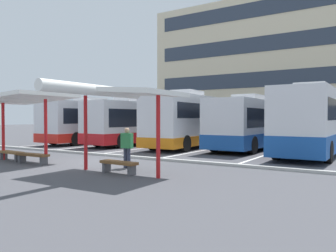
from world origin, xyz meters
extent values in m
plane|color=#47474C|center=(0.00, 0.00, 0.00)|extent=(160.00, 160.00, 0.00)
cube|color=beige|center=(0.00, 38.18, 8.84)|extent=(34.47, 14.43, 17.69)
cube|color=#2D3847|center=(0.00, 30.94, 2.43)|extent=(31.71, 0.08, 1.95)
cube|color=#2D3847|center=(0.00, 30.94, 6.85)|extent=(31.71, 0.08, 1.95)
cube|color=#2D3847|center=(0.00, 30.94, 11.28)|extent=(31.71, 0.08, 1.95)
cube|color=#2D3847|center=(0.00, 30.94, 15.70)|extent=(31.71, 0.08, 1.95)
cube|color=silver|center=(-8.22, 9.75, 1.75)|extent=(2.66, 11.34, 2.94)
cube|color=red|center=(-8.22, 9.75, 0.59)|extent=(2.70, 11.38, 0.63)
cube|color=black|center=(-8.22, 9.75, 2.14)|extent=(2.68, 10.43, 1.07)
cube|color=black|center=(-8.18, 15.38, 2.10)|extent=(2.28, 0.09, 1.77)
cube|color=silver|center=(-8.22, 8.33, 3.40)|extent=(1.57, 2.21, 0.36)
cylinder|color=black|center=(-9.39, 13.82, 0.50)|extent=(0.31, 1.00, 1.00)
cylinder|color=black|center=(-7.00, 13.80, 0.50)|extent=(0.31, 1.00, 1.00)
cylinder|color=black|center=(-9.44, 5.69, 0.50)|extent=(0.31, 1.00, 1.00)
cylinder|color=black|center=(-7.04, 5.68, 0.50)|extent=(0.31, 1.00, 1.00)
cube|color=silver|center=(-4.04, 9.63, 1.71)|extent=(3.21, 10.33, 2.86)
cube|color=red|center=(-4.04, 9.63, 0.63)|extent=(3.25, 10.37, 0.72)
cube|color=black|center=(-4.04, 9.63, 2.00)|extent=(3.18, 9.52, 1.18)
cube|color=black|center=(-3.67, 14.67, 2.05)|extent=(2.18, 0.24, 1.72)
cube|color=silver|center=(-4.14, 8.36, 3.32)|extent=(1.64, 2.30, 0.36)
cylinder|color=black|center=(-4.92, 13.19, 0.50)|extent=(0.37, 1.02, 1.00)
cylinder|color=black|center=(-2.66, 13.02, 0.50)|extent=(0.37, 1.02, 1.00)
cylinder|color=black|center=(-5.43, 6.23, 0.50)|extent=(0.37, 1.02, 1.00)
cylinder|color=black|center=(-3.17, 6.07, 0.50)|extent=(0.37, 1.02, 1.00)
cube|color=silver|center=(0.29, 10.06, 1.87)|extent=(2.85, 11.00, 3.18)
cube|color=orange|center=(0.29, 10.06, 0.58)|extent=(2.89, 11.04, 0.61)
cube|color=black|center=(0.29, 10.06, 2.45)|extent=(2.84, 10.13, 0.92)
cube|color=black|center=(0.08, 15.49, 2.25)|extent=(2.14, 0.16, 1.91)
cube|color=silver|center=(0.34, 8.70, 3.64)|extent=(1.54, 2.25, 0.36)
cylinder|color=black|center=(-0.97, 13.87, 0.50)|extent=(0.34, 1.01, 1.00)
cylinder|color=black|center=(1.26, 13.96, 0.50)|extent=(0.34, 1.01, 1.00)
cylinder|color=black|center=(-0.68, 6.17, 0.50)|extent=(0.34, 1.01, 1.00)
cylinder|color=black|center=(1.55, 6.25, 0.50)|extent=(0.34, 1.01, 1.00)
cube|color=silver|center=(4.21, 11.19, 1.68)|extent=(2.83, 11.21, 2.82)
cube|color=#194C9E|center=(4.21, 11.19, 0.68)|extent=(2.87, 11.25, 0.81)
cube|color=black|center=(4.21, 11.19, 2.00)|extent=(2.84, 10.32, 1.07)
cube|color=black|center=(4.37, 16.73, 2.02)|extent=(2.22, 0.14, 1.69)
cube|color=silver|center=(4.18, 9.80, 3.27)|extent=(1.57, 2.24, 0.36)
cylinder|color=black|center=(3.16, 15.20, 0.50)|extent=(0.33, 1.01, 1.00)
cylinder|color=black|center=(5.49, 15.13, 0.50)|extent=(0.33, 1.01, 1.00)
cylinder|color=black|center=(2.94, 7.26, 0.50)|extent=(0.33, 1.01, 1.00)
cylinder|color=black|center=(5.27, 7.19, 0.50)|extent=(0.33, 1.01, 1.00)
cube|color=silver|center=(8.17, 9.43, 1.85)|extent=(2.64, 11.10, 3.15)
cube|color=#194C9E|center=(8.17, 9.43, 0.75)|extent=(2.68, 11.14, 0.95)
cube|color=black|center=(8.17, 9.43, 2.39)|extent=(2.65, 10.22, 0.98)
cube|color=black|center=(8.26, 14.94, 2.23)|extent=(2.18, 0.11, 1.89)
cube|color=silver|center=(8.15, 8.05, 3.61)|extent=(1.52, 2.22, 0.36)
cylinder|color=black|center=(7.10, 13.38, 0.50)|extent=(0.31, 1.00, 1.00)
cylinder|color=black|center=(6.98, 5.52, 0.50)|extent=(0.31, 1.00, 1.00)
cylinder|color=black|center=(9.25, 5.48, 0.50)|extent=(0.31, 1.00, 1.00)
cube|color=white|center=(-9.95, 9.92, 0.00)|extent=(0.16, 14.00, 0.01)
cube|color=white|center=(-5.97, 9.92, 0.00)|extent=(0.16, 14.00, 0.01)
cube|color=white|center=(-1.99, 9.92, 0.00)|extent=(0.16, 14.00, 0.01)
cube|color=white|center=(1.99, 9.92, 0.00)|extent=(0.16, 14.00, 0.01)
cube|color=white|center=(5.97, 9.92, 0.00)|extent=(0.16, 14.00, 0.01)
cylinder|color=red|center=(-4.10, -1.49, 1.41)|extent=(0.14, 0.14, 2.81)
cylinder|color=red|center=(-0.95, -1.49, 1.41)|extent=(0.14, 0.14, 2.81)
cube|color=white|center=(-2.52, -1.49, 2.89)|extent=(4.15, 3.15, 0.40)
cube|color=brown|center=(-3.42, -1.54, 0.40)|extent=(1.68, 0.55, 0.10)
cube|color=#4C4C51|center=(-4.10, -1.48, 0.17)|extent=(0.15, 0.34, 0.35)
cube|color=#4C4C51|center=(-2.75, -1.59, 0.17)|extent=(0.15, 0.34, 0.35)
cube|color=brown|center=(-1.62, -1.66, 0.40)|extent=(1.75, 0.49, 0.10)
cube|color=#4C4C51|center=(-2.34, -1.69, 0.17)|extent=(0.13, 0.34, 0.35)
cube|color=#4C4C51|center=(-0.91, -1.63, 0.17)|extent=(0.13, 0.34, 0.35)
cylinder|color=red|center=(1.54, -1.57, 1.44)|extent=(0.14, 0.14, 2.87)
cylinder|color=red|center=(4.92, -1.57, 1.44)|extent=(0.14, 0.14, 2.87)
cube|color=white|center=(3.23, -1.57, 2.95)|extent=(4.39, 2.61, 0.44)
cylinder|color=white|center=(3.23, -2.72, 2.92)|extent=(0.36, 4.39, 0.36)
cube|color=brown|center=(3.23, -1.59, 0.40)|extent=(1.57, 0.51, 0.10)
cube|color=#4C4C51|center=(2.61, -1.56, 0.17)|extent=(0.14, 0.34, 0.35)
cube|color=#4C4C51|center=(3.85, -1.63, 0.17)|extent=(0.14, 0.34, 0.35)
cube|color=#ADADA8|center=(0.00, 2.30, 0.06)|extent=(44.00, 0.24, 0.12)
cylinder|color=#33384C|center=(2.71, -0.39, 0.40)|extent=(0.14, 0.14, 0.80)
cylinder|color=#33384C|center=(2.55, -0.40, 0.40)|extent=(0.14, 0.14, 0.80)
cube|color=#338C4C|center=(2.63, -0.40, 1.10)|extent=(0.49, 0.27, 0.60)
sphere|color=tan|center=(2.63, -0.40, 1.51)|extent=(0.22, 0.22, 0.22)
camera|label=1|loc=(11.11, -10.72, 2.01)|focal=35.64mm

